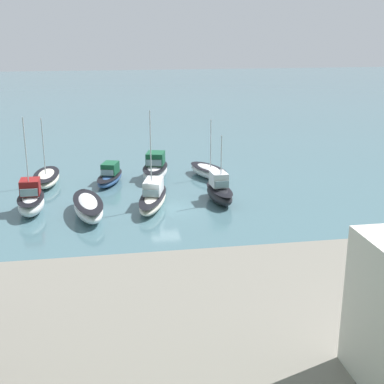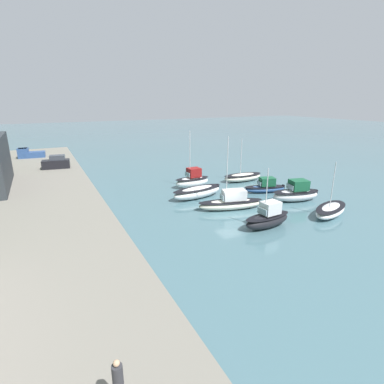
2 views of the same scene
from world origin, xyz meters
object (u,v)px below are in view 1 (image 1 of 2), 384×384
object	(u,v)px
moored_boat_0	(219,191)
moored_boat_7	(47,178)
moored_boat_6	(110,176)
moored_boat_5	(155,169)
moored_boat_1	(153,197)
moored_boat_3	(31,200)
moored_boat_2	(88,207)
moored_boat_4	(208,171)

from	to	relation	value
moored_boat_0	moored_boat_7	xyz separation A→B (m)	(15.91, -8.50, -0.34)
moored_boat_6	moored_boat_7	xyz separation A→B (m)	(6.30, -0.74, -0.08)
moored_boat_5	moored_boat_0	bearing A→B (deg)	133.73
moored_boat_5	moored_boat_6	bearing A→B (deg)	26.71
moored_boat_1	moored_boat_3	world-z (taller)	moored_boat_1
moored_boat_2	moored_boat_7	distance (m)	11.27
moored_boat_1	moored_boat_7	bearing A→B (deg)	-26.77
moored_boat_2	moored_boat_3	bearing A→B (deg)	-27.67
moored_boat_2	moored_boat_4	bearing A→B (deg)	-148.00
moored_boat_6	moored_boat_7	world-z (taller)	moored_boat_7
moored_boat_5	moored_boat_7	distance (m)	11.03
moored_boat_4	moored_boat_6	size ratio (longest dim) A/B	1.05
moored_boat_6	moored_boat_7	size ratio (longest dim) A/B	0.92
moored_boat_0	moored_boat_5	xyz separation A→B (m)	(4.89, -8.77, 0.01)
moored_boat_1	moored_boat_7	xyz separation A→B (m)	(9.88, -8.86, -0.21)
moored_boat_5	moored_boat_1	bearing A→B (deg)	97.45
moored_boat_3	moored_boat_6	world-z (taller)	moored_boat_3
moored_boat_3	moored_boat_4	bearing A→B (deg)	-153.83
moored_boat_2	moored_boat_4	size ratio (longest dim) A/B	1.16
moored_boat_3	moored_boat_6	xyz separation A→B (m)	(-6.80, -7.98, -0.34)
moored_boat_2	moored_boat_4	xyz separation A→B (m)	(-12.29, -10.34, -0.16)
moored_boat_0	moored_boat_7	distance (m)	18.04
moored_boat_2	moored_boat_3	size ratio (longest dim) A/B	0.92
moored_boat_0	moored_boat_3	xyz separation A→B (m)	(16.40, 0.22, 0.08)
moored_boat_1	moored_boat_6	world-z (taller)	moored_boat_1
moored_boat_0	moored_boat_2	bearing A→B (deg)	5.49
moored_boat_0	moored_boat_5	bearing A→B (deg)	-64.78
moored_boat_1	moored_boat_7	world-z (taller)	moored_boat_1
moored_boat_3	moored_boat_7	world-z (taller)	moored_boat_3
moored_boat_0	moored_boat_1	world-z (taller)	moored_boat_1
moored_boat_5	moored_boat_3	bearing A→B (deg)	52.58
moored_boat_4	moored_boat_5	bearing A→B (deg)	-23.33
moored_boat_3	moored_boat_7	distance (m)	8.74
moored_boat_0	moored_boat_6	bearing A→B (deg)	-42.81
moored_boat_2	moored_boat_5	world-z (taller)	moored_boat_5
moored_boat_5	moored_boat_4	bearing A→B (deg)	-169.00
moored_boat_4	moored_boat_7	size ratio (longest dim) A/B	0.97
moored_boat_4	moored_boat_3	bearing A→B (deg)	7.12
moored_boat_1	moored_boat_7	distance (m)	13.27
moored_boat_7	moored_boat_0	bearing A→B (deg)	153.83
moored_boat_2	moored_boat_5	size ratio (longest dim) A/B	1.15
moored_boat_3	moored_boat_0	bearing A→B (deg)	-179.92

